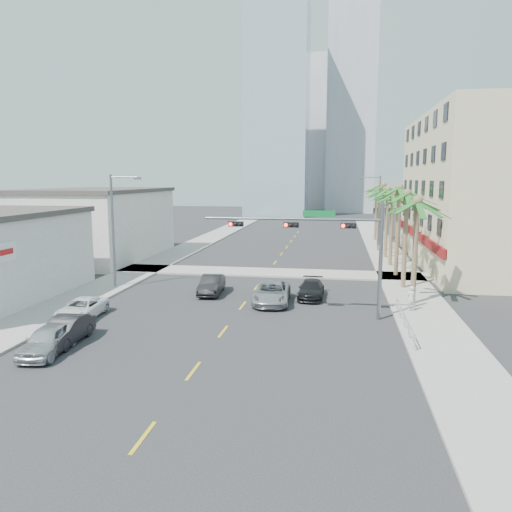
{
  "coord_description": "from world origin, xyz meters",
  "views": [
    {
      "loc": [
        6.33,
        -22.93,
        8.71
      ],
      "look_at": [
        0.94,
        9.96,
        3.5
      ],
      "focal_mm": 35.0,
      "sensor_mm": 36.0,
      "label": 1
    }
  ],
  "objects_px": {
    "car_parked_near": "(48,340)",
    "car_parked_mid": "(65,331)",
    "traffic_signal_mast": "(328,238)",
    "pedestrian": "(411,298)",
    "car_lane_left": "(212,285)",
    "car_parked_far": "(82,309)",
    "car_lane_center": "(272,293)",
    "car_lane_right": "(311,289)"
  },
  "relations": [
    {
      "from": "car_lane_right",
      "to": "pedestrian",
      "type": "relative_size",
      "value": 2.69
    },
    {
      "from": "traffic_signal_mast",
      "to": "car_parked_far",
      "type": "bearing_deg",
      "value": -170.15
    },
    {
      "from": "car_lane_right",
      "to": "pedestrian",
      "type": "distance_m",
      "value": 7.35
    },
    {
      "from": "traffic_signal_mast",
      "to": "car_lane_center",
      "type": "xyz_separation_m",
      "value": [
        -3.89,
        3.03,
        -4.33
      ]
    },
    {
      "from": "car_parked_far",
      "to": "car_parked_near",
      "type": "bearing_deg",
      "value": -77.9
    },
    {
      "from": "car_parked_near",
      "to": "car_lane_right",
      "type": "relative_size",
      "value": 0.96
    },
    {
      "from": "traffic_signal_mast",
      "to": "car_parked_far",
      "type": "distance_m",
      "value": 16.04
    },
    {
      "from": "car_lane_left",
      "to": "car_lane_right",
      "type": "distance_m",
      "value": 7.54
    },
    {
      "from": "car_parked_far",
      "to": "car_lane_center",
      "type": "relative_size",
      "value": 0.83
    },
    {
      "from": "car_parked_far",
      "to": "pedestrian",
      "type": "bearing_deg",
      "value": 10.45
    },
    {
      "from": "car_lane_center",
      "to": "car_lane_right",
      "type": "bearing_deg",
      "value": 35.36
    },
    {
      "from": "car_lane_center",
      "to": "car_parked_near",
      "type": "bearing_deg",
      "value": -131.52
    },
    {
      "from": "traffic_signal_mast",
      "to": "car_parked_far",
      "type": "relative_size",
      "value": 2.53
    },
    {
      "from": "traffic_signal_mast",
      "to": "car_parked_near",
      "type": "distance_m",
      "value": 16.84
    },
    {
      "from": "traffic_signal_mast",
      "to": "car_lane_center",
      "type": "height_order",
      "value": "traffic_signal_mast"
    },
    {
      "from": "car_lane_center",
      "to": "car_parked_mid",
      "type": "bearing_deg",
      "value": -135.55
    },
    {
      "from": "car_parked_mid",
      "to": "car_parked_far",
      "type": "relative_size",
      "value": 0.98
    },
    {
      "from": "car_lane_right",
      "to": "car_parked_far",
      "type": "bearing_deg",
      "value": -150.22
    },
    {
      "from": "car_lane_left",
      "to": "pedestrian",
      "type": "relative_size",
      "value": 2.63
    },
    {
      "from": "traffic_signal_mast",
      "to": "pedestrian",
      "type": "height_order",
      "value": "traffic_signal_mast"
    },
    {
      "from": "car_parked_near",
      "to": "car_parked_far",
      "type": "bearing_deg",
      "value": 98.31
    },
    {
      "from": "pedestrian",
      "to": "car_lane_left",
      "type": "bearing_deg",
      "value": -31.77
    },
    {
      "from": "car_lane_center",
      "to": "traffic_signal_mast",
      "type": "bearing_deg",
      "value": -40.51
    },
    {
      "from": "traffic_signal_mast",
      "to": "pedestrian",
      "type": "bearing_deg",
      "value": 19.85
    },
    {
      "from": "car_parked_mid",
      "to": "car_parked_far",
      "type": "distance_m",
      "value": 4.99
    },
    {
      "from": "traffic_signal_mast",
      "to": "pedestrian",
      "type": "xyz_separation_m",
      "value": [
        5.4,
        1.95,
        -4.09
      ]
    },
    {
      "from": "car_parked_far",
      "to": "car_lane_left",
      "type": "xyz_separation_m",
      "value": [
        6.41,
        7.76,
        0.1
      ]
    },
    {
      "from": "car_parked_near",
      "to": "car_parked_mid",
      "type": "xyz_separation_m",
      "value": [
        0.0,
        1.59,
        -0.01
      ]
    },
    {
      "from": "car_lane_center",
      "to": "car_lane_right",
      "type": "relative_size",
      "value": 1.2
    },
    {
      "from": "car_parked_mid",
      "to": "car_lane_left",
      "type": "distance_m",
      "value": 13.39
    },
    {
      "from": "car_parked_far",
      "to": "traffic_signal_mast",
      "type": "bearing_deg",
      "value": 7.74
    },
    {
      "from": "car_parked_mid",
      "to": "car_lane_center",
      "type": "distance_m",
      "value": 14.22
    },
    {
      "from": "car_parked_far",
      "to": "car_lane_right",
      "type": "xyz_separation_m",
      "value": [
        13.95,
        7.73,
        0.03
      ]
    },
    {
      "from": "car_lane_left",
      "to": "car_lane_center",
      "type": "distance_m",
      "value": 5.32
    },
    {
      "from": "car_parked_near",
      "to": "pedestrian",
      "type": "height_order",
      "value": "pedestrian"
    },
    {
      "from": "car_lane_center",
      "to": "pedestrian",
      "type": "distance_m",
      "value": 9.35
    },
    {
      "from": "car_parked_mid",
      "to": "car_lane_left",
      "type": "xyz_separation_m",
      "value": [
        4.81,
        12.49,
        -0.0
      ]
    },
    {
      "from": "car_parked_mid",
      "to": "car_lane_left",
      "type": "height_order",
      "value": "car_parked_mid"
    },
    {
      "from": "car_parked_far",
      "to": "car_lane_right",
      "type": "relative_size",
      "value": 1.0
    },
    {
      "from": "car_parked_near",
      "to": "car_parked_mid",
      "type": "bearing_deg",
      "value": 84.09
    },
    {
      "from": "car_parked_mid",
      "to": "pedestrian",
      "type": "relative_size",
      "value": 2.64
    },
    {
      "from": "car_parked_far",
      "to": "car_lane_center",
      "type": "height_order",
      "value": "car_lane_center"
    }
  ]
}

